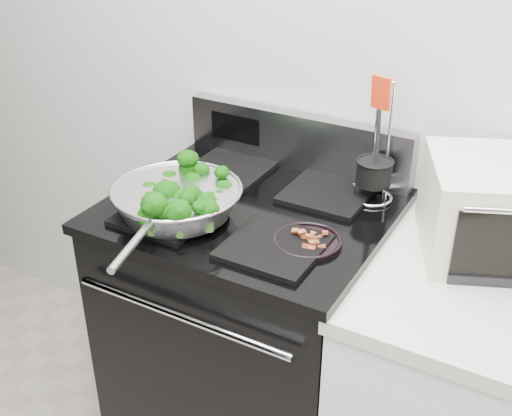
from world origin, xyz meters
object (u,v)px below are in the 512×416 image
Objects in this scene: gas_range at (251,330)px; bacon_plate at (307,238)px; skillet at (177,200)px; utensil_holder at (373,179)px.

gas_range is 6.30× the size of bacon_plate.
utensil_holder is at bearing 26.12° from skillet.
skillet reaches higher than bacon_plate.
gas_range is at bearing 155.14° from bacon_plate.
gas_range reaches higher than bacon_plate.
gas_range is at bearing -129.97° from utensil_holder.
skillet is at bearing -172.12° from bacon_plate.
bacon_plate is at bearing -86.02° from utensil_holder.
gas_range is 0.54m from bacon_plate.
skillet is 1.52× the size of utensil_holder.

